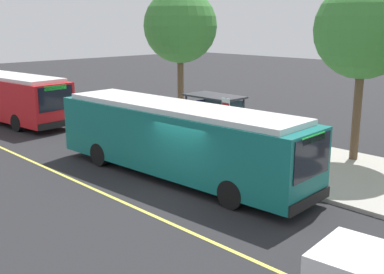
# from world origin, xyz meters

# --- Properties ---
(ground_plane) EXTENTS (120.00, 120.00, 0.00)m
(ground_plane) POSITION_xyz_m (0.00, 0.00, 0.00)
(ground_plane) COLOR #232326
(sidewalk_curb) EXTENTS (44.00, 6.40, 0.15)m
(sidewalk_curb) POSITION_xyz_m (0.00, 6.00, 0.07)
(sidewalk_curb) COLOR #A8A399
(sidewalk_curb) RESTS_ON ground_plane
(lane_stripe_center) EXTENTS (36.00, 0.14, 0.01)m
(lane_stripe_center) POSITION_xyz_m (0.00, -2.20, 0.00)
(lane_stripe_center) COLOR #E0D64C
(lane_stripe_center) RESTS_ON ground_plane
(transit_bus_main) EXTENTS (12.01, 3.23, 2.95)m
(transit_bus_main) POSITION_xyz_m (-1.43, 1.01, 1.62)
(transit_bus_main) COLOR #146B66
(transit_bus_main) RESTS_ON ground_plane
(transit_bus_second) EXTENTS (11.94, 3.77, 2.95)m
(transit_bus_second) POSITION_xyz_m (-17.50, 0.76, 1.62)
(transit_bus_second) COLOR red
(transit_bus_second) RESTS_ON ground_plane
(bus_shelter) EXTENTS (2.90, 1.60, 2.48)m
(bus_shelter) POSITION_xyz_m (-3.69, 5.52, 1.92)
(bus_shelter) COLOR #333338
(bus_shelter) RESTS_ON sidewalk_curb
(waiting_bench) EXTENTS (1.60, 0.48, 0.95)m
(waiting_bench) POSITION_xyz_m (-3.65, 5.49, 0.63)
(waiting_bench) COLOR brown
(waiting_bench) RESTS_ON sidewalk_curb
(route_sign_post) EXTENTS (0.44, 0.08, 2.80)m
(route_sign_post) POSITION_xyz_m (-1.25, 3.67, 1.96)
(route_sign_post) COLOR #333338
(route_sign_post) RESTS_ON sidewalk_curb
(pedestrian_commuter) EXTENTS (0.24, 0.40, 1.69)m
(pedestrian_commuter) POSITION_xyz_m (-0.80, 4.73, 1.12)
(pedestrian_commuter) COLOR #282D47
(pedestrian_commuter) RESTS_ON sidewalk_curb
(street_tree_near_shelter) EXTENTS (4.20, 4.20, 7.81)m
(street_tree_near_shelter) POSITION_xyz_m (-8.35, 7.60, 5.83)
(street_tree_near_shelter) COLOR brown
(street_tree_near_shelter) RESTS_ON sidewalk_curb
(street_tree_upstreet) EXTENTS (4.13, 4.13, 7.68)m
(street_tree_upstreet) POSITION_xyz_m (2.47, 8.04, 5.73)
(street_tree_upstreet) COLOR brown
(street_tree_upstreet) RESTS_ON sidewalk_curb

